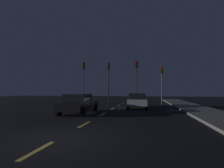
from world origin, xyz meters
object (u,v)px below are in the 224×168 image
traffic_signal_center_left (108,75)px  traffic_signal_far_right (162,78)px  traffic_signal_center_right (137,74)px  car_stopped_ahead (137,100)px  traffic_signal_far_left (83,75)px  car_adjacent_lane (79,103)px

traffic_signal_center_left → traffic_signal_far_right: bearing=-0.0°
traffic_signal_center_right → car_stopped_ahead: (0.25, -4.48, -3.04)m
car_stopped_ahead → traffic_signal_center_right: bearing=93.2°
traffic_signal_far_left → traffic_signal_center_left: traffic_signal_far_left is taller
traffic_signal_far_left → car_adjacent_lane: 10.44m
traffic_signal_center_left → traffic_signal_center_right: traffic_signal_center_right is taller
traffic_signal_far_left → traffic_signal_center_left: bearing=-0.0°
car_stopped_ahead → car_adjacent_lane: car_adjacent_lane is taller
traffic_signal_far_left → car_stopped_ahead: traffic_signal_far_left is taller
traffic_signal_far_right → car_stopped_ahead: bearing=-121.9°
traffic_signal_far_right → car_stopped_ahead: (-2.79, -4.48, -2.57)m
traffic_signal_center_right → traffic_signal_far_right: 3.08m
car_stopped_ahead → traffic_signal_center_left: bearing=131.1°
car_stopped_ahead → car_adjacent_lane: (-4.11, -4.97, 0.01)m
car_adjacent_lane → traffic_signal_center_right: bearing=67.8°
traffic_signal_center_left → traffic_signal_far_left: bearing=180.0°
traffic_signal_far_left → traffic_signal_center_right: traffic_signal_far_left is taller
traffic_signal_far_left → traffic_signal_center_right: size_ratio=1.01×
traffic_signal_far_left → car_stopped_ahead: bearing=-31.4°
traffic_signal_far_left → car_stopped_ahead: (7.33, -4.48, -3.07)m
car_stopped_ahead → car_adjacent_lane: 6.45m
traffic_signal_center_left → car_adjacent_lane: (-0.21, -9.45, -2.97)m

